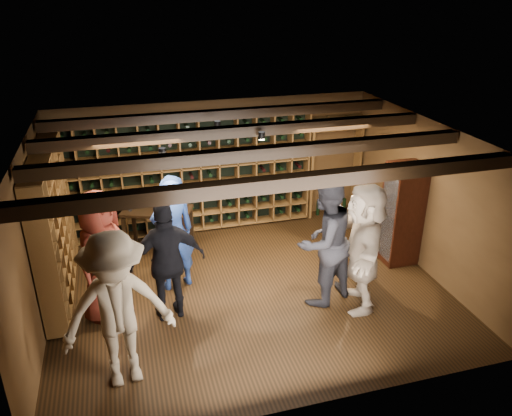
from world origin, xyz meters
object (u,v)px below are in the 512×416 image
object	(u,v)px
man_blue_shirt	(173,233)
display_cabinet	(401,216)
man_grey_suit	(324,241)
guest_woman_black	(168,262)
guest_khaki	(118,311)
tasting_table	(157,215)
guest_beige	(363,247)
guest_red_floral	(103,257)

from	to	relation	value
man_blue_shirt	display_cabinet	bearing A→B (deg)	160.84
man_grey_suit	guest_woman_black	size ratio (longest dim) A/B	1.11
guest_khaki	tasting_table	distance (m)	3.12
guest_khaki	tasting_table	bearing A→B (deg)	69.19
guest_beige	man_blue_shirt	bearing A→B (deg)	-98.85
guest_woman_black	guest_red_floral	bearing A→B (deg)	-21.55
guest_khaki	guest_red_floral	bearing A→B (deg)	89.54
man_blue_shirt	guest_red_floral	xyz separation A→B (m)	(-1.04, -0.53, 0.03)
guest_red_floral	guest_woman_black	world-z (taller)	guest_red_floral
display_cabinet	guest_woman_black	world-z (taller)	guest_woman_black
man_blue_shirt	guest_beige	xyz separation A→B (m)	(2.58, -1.24, 0.03)
man_blue_shirt	guest_khaki	size ratio (longest dim) A/B	0.94
display_cabinet	guest_red_floral	xyz separation A→B (m)	(-4.86, -0.29, 0.12)
guest_woman_black	tasting_table	distance (m)	1.89
guest_woman_black	display_cabinet	bearing A→B (deg)	-177.46
man_blue_shirt	guest_red_floral	bearing A→B (deg)	11.17
guest_khaki	man_grey_suit	bearing A→B (deg)	10.14
display_cabinet	guest_woman_black	bearing A→B (deg)	-172.19
guest_red_floral	guest_woman_black	size ratio (longest dim) A/B	1.08
man_blue_shirt	tasting_table	bearing A→B (deg)	-97.99
man_grey_suit	tasting_table	distance (m)	3.07
man_blue_shirt	guest_red_floral	distance (m)	1.16
display_cabinet	tasting_table	size ratio (longest dim) A/B	1.35
display_cabinet	man_blue_shirt	world-z (taller)	man_blue_shirt
guest_red_floral	guest_beige	world-z (taller)	guest_red_floral
man_grey_suit	man_blue_shirt	bearing A→B (deg)	-49.02
guest_red_floral	tasting_table	size ratio (longest dim) A/B	1.51
man_grey_suit	tasting_table	size ratio (longest dim) A/B	1.55
guest_khaki	guest_beige	distance (m)	3.52
man_blue_shirt	tasting_table	world-z (taller)	man_blue_shirt
man_grey_suit	guest_red_floral	distance (m)	3.15
man_grey_suit	guest_red_floral	size ratio (longest dim) A/B	1.03
guest_woman_black	tasting_table	bearing A→B (deg)	-95.89
guest_red_floral	guest_beige	size ratio (longest dim) A/B	1.00
guest_beige	tasting_table	size ratio (longest dim) A/B	1.50
man_blue_shirt	tasting_table	size ratio (longest dim) A/B	1.46
tasting_table	guest_red_floral	bearing A→B (deg)	-96.50
man_blue_shirt	guest_red_floral	size ratio (longest dim) A/B	0.96
guest_red_floral	tasting_table	distance (m)	1.87
display_cabinet	guest_beige	xyz separation A→B (m)	(-1.23, -1.01, 0.12)
guest_red_floral	guest_woman_black	xyz separation A→B (m)	(0.87, -0.25, -0.08)
display_cabinet	guest_red_floral	bearing A→B (deg)	-176.54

